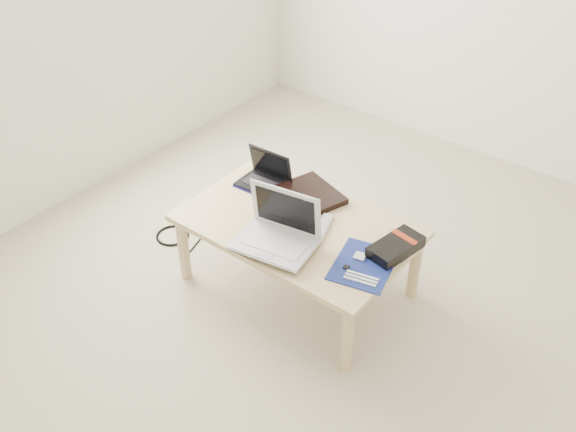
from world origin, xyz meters
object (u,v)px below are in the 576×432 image
Objects in this scene: gpu_box at (396,247)px; netbook at (265,178)px; coffee_table at (297,231)px; white_laptop at (278,233)px.

netbook is at bearing 175.53° from gpu_box.
coffee_table is 0.50m from gpu_box.
coffee_table is 3.86× the size of gpu_box.
white_laptop reaches higher than netbook.
gpu_box is at bearing 11.76° from coffee_table.
white_laptop reaches higher than gpu_box.
netbook reaches higher than coffee_table.
gpu_box is (0.45, 0.29, -0.04)m from white_laptop.
gpu_box reaches higher than coffee_table.
netbook is 0.51m from white_laptop.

